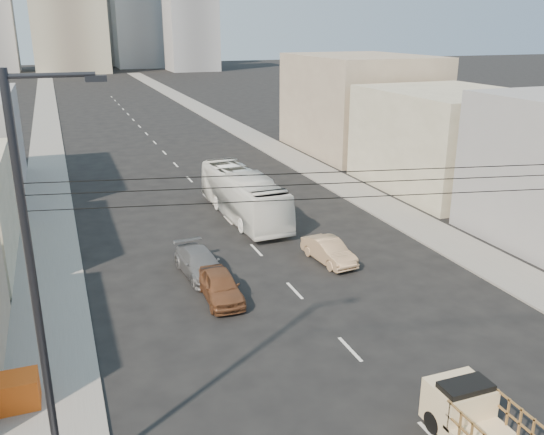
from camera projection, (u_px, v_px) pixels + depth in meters
sidewalk_left at (46, 129)px, 75.20m from camera, size 3.50×180.00×0.12m
sidewalk_right at (220, 119)px, 83.05m from camera, size 3.50×180.00×0.12m
lane_dashes at (159, 147)px, 64.06m from camera, size 0.15×104.00×0.01m
flatbed_pickup at (481, 421)px, 18.09m from camera, size 1.95×4.41×1.90m
city_bus at (243, 195)px, 40.30m from camera, size 3.14×11.83×3.27m
sedan_brown at (220, 286)px, 28.28m from camera, size 1.82×4.28×1.44m
sedan_tan at (329, 251)px, 32.84m from camera, size 1.88×4.23×1.35m
sedan_grey at (200, 263)px, 31.11m from camera, size 2.27×4.86×1.37m
streetlamp_left at (39, 291)px, 14.72m from camera, size 2.36×0.25×12.00m
overhead_wires at (478, 179)px, 15.51m from camera, size 23.01×5.02×0.72m
crate_stack at (12, 392)px, 20.14m from camera, size 1.80×1.20×1.14m
bldg_right_mid at (449, 140)px, 47.12m from camera, size 11.00×14.00×8.00m
bldg_right_far at (359, 104)px, 61.17m from camera, size 12.00×16.00×10.00m
midrise_ne at (138, 2)px, 180.89m from camera, size 16.00×16.00×40.00m
midrise_east at (191, 22)px, 169.05m from camera, size 14.00×14.00×28.00m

